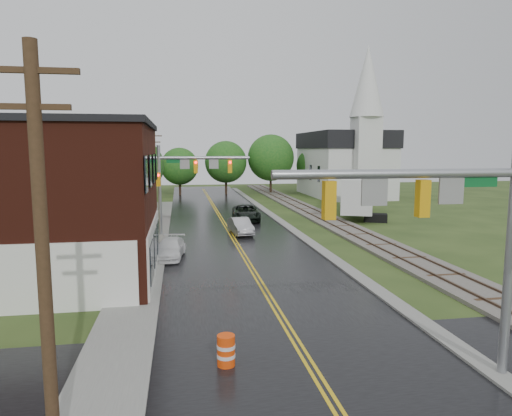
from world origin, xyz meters
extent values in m
cube|color=black|center=(0.00, 30.00, 0.00)|extent=(10.00, 90.00, 0.02)
cube|color=black|center=(0.00, 2.00, 0.00)|extent=(60.00, 9.00, 0.02)
cube|color=gray|center=(5.40, 35.00, 0.00)|extent=(0.80, 70.00, 0.12)
cube|color=gray|center=(-6.20, 25.00, 0.00)|extent=(2.40, 50.00, 0.12)
cube|color=#47190F|center=(-12.50, 15.00, 4.00)|extent=(14.00, 10.00, 8.00)
cube|color=silver|center=(-5.45, 15.00, 1.50)|extent=(0.10, 9.50, 3.00)
cube|color=black|center=(-12.50, 15.00, 8.15)|extent=(14.30, 10.30, 0.30)
cube|color=tan|center=(-11.00, 26.00, 3.20)|extent=(8.00, 7.00, 6.40)
cube|color=#3F0F0C|center=(-10.00, 35.00, 2.20)|extent=(7.00, 6.00, 4.40)
cube|color=silver|center=(20.00, 55.00, 3.50)|extent=(10.00, 16.00, 7.00)
cube|color=black|center=(20.00, 55.00, 8.20)|extent=(10.40, 16.40, 2.40)
cube|color=silver|center=(20.00, 47.00, 5.50)|extent=(3.20, 3.20, 11.00)
cone|color=silver|center=(20.00, 47.00, 15.50)|extent=(4.40, 4.40, 9.00)
cube|color=#59544C|center=(10.00, 35.00, 0.10)|extent=(3.20, 80.00, 0.20)
cube|color=#4C3828|center=(9.28, 35.00, 0.24)|extent=(0.10, 80.00, 0.12)
cube|color=#4C3828|center=(10.72, 35.00, 0.24)|extent=(0.10, 80.00, 0.12)
cylinder|color=gray|center=(5.60, 2.00, 3.60)|extent=(0.28, 0.28, 7.20)
cylinder|color=gray|center=(2.00, 2.00, 6.20)|extent=(7.20, 0.26, 0.26)
cube|color=orange|center=(2.72, 2.00, 5.50)|extent=(0.32, 0.30, 1.05)
cube|color=orange|center=(-0.02, 2.00, 5.50)|extent=(0.32, 0.30, 1.05)
cube|color=gray|center=(3.58, 2.00, 5.70)|extent=(0.75, 0.06, 0.75)
cube|color=gray|center=(1.28, 2.00, 5.70)|extent=(0.75, 0.06, 0.75)
cube|color=#0C5926|center=(4.30, 2.00, 5.95)|extent=(1.40, 0.04, 0.30)
cylinder|color=gray|center=(-5.60, 27.00, 3.60)|extent=(0.28, 0.28, 7.20)
cylinder|color=gray|center=(-2.00, 27.00, 6.20)|extent=(7.20, 0.26, 0.26)
cube|color=orange|center=(-2.72, 27.00, 5.50)|extent=(0.32, 0.30, 1.05)
cube|color=orange|center=(0.02, 27.00, 5.50)|extent=(0.32, 0.30, 1.05)
cube|color=gray|center=(-3.58, 27.00, 5.70)|extent=(0.75, 0.06, 0.75)
cube|color=gray|center=(-1.28, 27.00, 5.70)|extent=(0.75, 0.06, 0.75)
cube|color=#0C5926|center=(-4.30, 27.00, 5.95)|extent=(1.40, 0.04, 0.30)
sphere|color=#FF0C0C|center=(-2.72, 26.82, 5.83)|extent=(0.20, 0.20, 0.20)
cylinder|color=#382616|center=(-6.80, 0.00, 4.50)|extent=(0.28, 0.28, 9.00)
cube|color=#382616|center=(-6.80, 0.00, 8.40)|extent=(1.80, 0.12, 0.12)
cube|color=#382616|center=(-6.80, 0.00, 7.70)|extent=(1.40, 0.12, 0.12)
cylinder|color=#382616|center=(-6.80, 22.00, 4.50)|extent=(0.28, 0.28, 9.00)
cube|color=#382616|center=(-6.80, 22.00, 8.40)|extent=(1.80, 0.12, 0.12)
cube|color=#382616|center=(-6.80, 22.00, 7.70)|extent=(1.40, 0.12, 0.12)
cylinder|color=#382616|center=(-6.80, 44.00, 4.50)|extent=(0.28, 0.28, 9.00)
cube|color=#382616|center=(-6.80, 44.00, 8.40)|extent=(1.80, 0.12, 0.12)
cube|color=#382616|center=(-6.80, 44.00, 7.70)|extent=(1.40, 0.12, 0.12)
cylinder|color=black|center=(-18.00, 32.00, 1.71)|extent=(0.36, 0.36, 3.42)
sphere|color=#164F19|center=(-18.00, 32.00, 5.89)|extent=(7.60, 7.60, 7.60)
sphere|color=#164F19|center=(-17.40, 31.60, 5.23)|extent=(5.32, 5.32, 5.32)
cylinder|color=black|center=(-14.00, 40.00, 1.35)|extent=(0.36, 0.36, 2.70)
sphere|color=#164F19|center=(-14.00, 40.00, 4.65)|extent=(6.00, 6.00, 6.00)
sphere|color=#164F19|center=(-13.40, 39.60, 4.12)|extent=(4.20, 4.20, 4.20)
cylinder|color=black|center=(-9.00, 46.00, 1.44)|extent=(0.36, 0.36, 2.88)
sphere|color=#164F19|center=(-9.00, 46.00, 4.96)|extent=(6.40, 6.40, 6.40)
sphere|color=#164F19|center=(-8.40, 45.60, 4.40)|extent=(4.48, 4.48, 4.48)
imported|color=black|center=(2.26, 33.54, 0.75)|extent=(2.88, 5.58, 1.51)
imported|color=#ADADB2|center=(0.80, 26.50, 0.66)|extent=(1.83, 4.15, 1.33)
imported|color=white|center=(-4.71, 19.13, 0.61)|extent=(2.25, 4.37, 1.21)
cube|color=black|center=(14.32, 30.70, 0.40)|extent=(2.43, 1.90, 0.80)
cylinder|color=gray|center=(14.32, 38.92, 0.40)|extent=(0.16, 0.16, 0.80)
cube|color=silver|center=(14.32, 35.64, 2.44)|extent=(7.49, 13.28, 3.29)
cylinder|color=#EC410A|center=(-2.65, 4.00, 0.51)|extent=(0.71, 0.71, 1.02)
camera|label=1|loc=(-3.99, -9.76, 6.87)|focal=32.00mm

